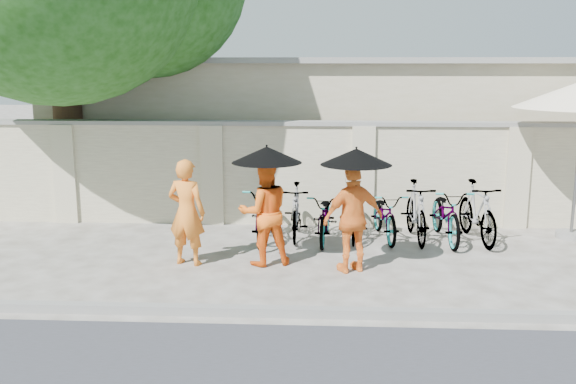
{
  "coord_description": "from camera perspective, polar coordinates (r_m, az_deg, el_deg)",
  "views": [
    {
      "loc": [
        1.16,
        -9.47,
        3.2
      ],
      "look_at": [
        0.63,
        0.96,
        1.1
      ],
      "focal_mm": 40.0,
      "sensor_mm": 36.0,
      "label": 1
    }
  ],
  "objects": [
    {
      "name": "kerb",
      "position": [
        8.46,
        -5.26,
        -10.47
      ],
      "size": [
        40.0,
        0.16,
        0.12
      ],
      "primitive_type": "cube",
      "color": "gray",
      "rests_on": "ground"
    },
    {
      "name": "ground",
      "position": [
        10.06,
        -3.88,
        -7.2
      ],
      "size": [
        80.0,
        80.0,
        0.0
      ],
      "primitive_type": "plane",
      "color": "#AAA69E"
    },
    {
      "name": "bike_2",
      "position": [
        11.69,
        3.36,
        -2.21
      ],
      "size": [
        0.73,
        1.78,
        0.91
      ],
      "primitive_type": "imported",
      "rotation": [
        0.0,
        0.0,
        -0.07
      ],
      "color": "slate",
      "rests_on": "ground"
    },
    {
      "name": "compound_wall",
      "position": [
        12.86,
        2.18,
        1.51
      ],
      "size": [
        20.0,
        0.3,
        2.0
      ],
      "primitive_type": "cube",
      "color": "beige",
      "rests_on": "ground"
    },
    {
      "name": "parasol_center",
      "position": [
        10.0,
        -1.9,
        3.34
      ],
      "size": [
        1.11,
        1.11,
        0.95
      ],
      "color": "black",
      "rests_on": "ground"
    },
    {
      "name": "bike_7",
      "position": [
        12.13,
        16.46,
        -1.71
      ],
      "size": [
        0.75,
        1.89,
        1.1
      ],
      "primitive_type": "imported",
      "rotation": [
        0.0,
        0.0,
        0.13
      ],
      "color": "slate",
      "rests_on": "ground"
    },
    {
      "name": "monk_center",
      "position": [
        10.25,
        -2.11,
        -1.81
      ],
      "size": [
        1.0,
        0.89,
        1.73
      ],
      "primitive_type": "imported",
      "rotation": [
        0.0,
        0.0,
        3.46
      ],
      "color": "orange",
      "rests_on": "ground"
    },
    {
      "name": "monk_left",
      "position": [
        10.38,
        -9.0,
        -1.79
      ],
      "size": [
        0.71,
        0.56,
        1.72
      ],
      "primitive_type": "imported",
      "rotation": [
        0.0,
        0.0,
        2.88
      ],
      "color": "orange",
      "rests_on": "ground"
    },
    {
      "name": "bike_5",
      "position": [
        11.92,
        11.32,
        -1.72
      ],
      "size": [
        0.58,
        1.83,
        1.09
      ],
      "primitive_type": "imported",
      "rotation": [
        0.0,
        0.0,
        0.04
      ],
      "color": "slate",
      "rests_on": "ground"
    },
    {
      "name": "parasol_right",
      "position": [
        9.68,
        6.09,
        3.14
      ],
      "size": [
        1.08,
        1.08,
        0.99
      ],
      "color": "black",
      "rests_on": "ground"
    },
    {
      "name": "bike_6",
      "position": [
        12.02,
        13.91,
        -1.92
      ],
      "size": [
        0.77,
        1.96,
        1.01
      ],
      "primitive_type": "imported",
      "rotation": [
        0.0,
        0.0,
        0.05
      ],
      "color": "slate",
      "rests_on": "ground"
    },
    {
      "name": "building_behind",
      "position": [
        16.57,
        5.86,
        5.77
      ],
      "size": [
        14.0,
        6.0,
        3.2
      ],
      "primitive_type": "cube",
      "color": "#BCB298",
      "rests_on": "ground"
    },
    {
      "name": "bike_0",
      "position": [
        11.72,
        -2.02,
        -1.88
      ],
      "size": [
        0.72,
        1.97,
        1.03
      ],
      "primitive_type": "imported",
      "rotation": [
        0.0,
        0.0,
        -0.02
      ],
      "color": "slate",
      "rests_on": "ground"
    },
    {
      "name": "bike_1",
      "position": [
        11.9,
        0.71,
        -1.73
      ],
      "size": [
        0.48,
        1.68,
        1.01
      ],
      "primitive_type": "imported",
      "rotation": [
        0.0,
        0.0,
        -0.01
      ],
      "color": "slate",
      "rests_on": "ground"
    },
    {
      "name": "bike_3",
      "position": [
        11.85,
        6.02,
        -1.85
      ],
      "size": [
        0.64,
        1.71,
        1.0
      ],
      "primitive_type": "imported",
      "rotation": [
        0.0,
        0.0,
        -0.11
      ],
      "color": "slate",
      "rests_on": "ground"
    },
    {
      "name": "bike_4",
      "position": [
        11.95,
        8.64,
        -2.05
      ],
      "size": [
        0.81,
        1.78,
        0.9
      ],
      "primitive_type": "imported",
      "rotation": [
        0.0,
        0.0,
        0.13
      ],
      "color": "slate",
      "rests_on": "ground"
    },
    {
      "name": "monk_right",
      "position": [
        9.95,
        5.83,
        -2.38
      ],
      "size": [
        1.07,
        0.78,
        1.69
      ],
      "primitive_type": "imported",
      "rotation": [
        0.0,
        0.0,
        3.56
      ],
      "color": "orange",
      "rests_on": "ground"
    }
  ]
}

